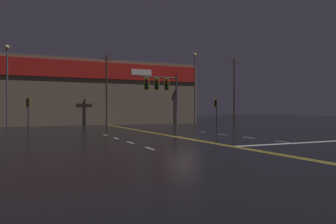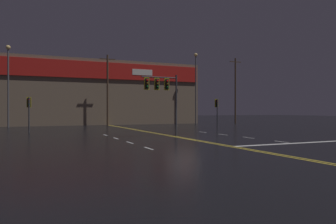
# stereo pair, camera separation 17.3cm
# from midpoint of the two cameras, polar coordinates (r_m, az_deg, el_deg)

# --- Properties ---
(ground_plane) EXTENTS (200.00, 200.00, 0.00)m
(ground_plane) POSITION_cam_midpoint_polar(r_m,az_deg,el_deg) (25.37, 2.82, -4.55)
(ground_plane) COLOR black
(road_markings) EXTENTS (14.32, 60.00, 0.01)m
(road_markings) POSITION_cam_midpoint_polar(r_m,az_deg,el_deg) (24.71, 6.02, -4.67)
(road_markings) COLOR gold
(road_markings) RESTS_ON ground
(traffic_signal_median) EXTENTS (3.12, 0.36, 5.07)m
(traffic_signal_median) POSITION_cam_midpoint_polar(r_m,az_deg,el_deg) (26.68, -0.96, 4.14)
(traffic_signal_median) COLOR #38383D
(traffic_signal_median) RESTS_ON ground
(traffic_signal_corner_northwest) EXTENTS (0.42, 0.36, 3.41)m
(traffic_signal_corner_northwest) POSITION_cam_midpoint_polar(r_m,az_deg,el_deg) (33.87, -22.92, 0.88)
(traffic_signal_corner_northwest) COLOR #38383D
(traffic_signal_corner_northwest) RESTS_ON ground
(traffic_signal_corner_northeast) EXTENTS (0.42, 0.36, 3.51)m
(traffic_signal_corner_northeast) POSITION_cam_midpoint_polar(r_m,az_deg,el_deg) (39.50, 8.62, 0.91)
(traffic_signal_corner_northeast) COLOR #38383D
(traffic_signal_corner_northeast) RESTS_ON ground
(streetlight_near_left) EXTENTS (0.56, 0.56, 10.18)m
(streetlight_near_left) POSITION_cam_midpoint_polar(r_m,az_deg,el_deg) (44.99, -25.97, 5.73)
(streetlight_near_left) COLOR #59595E
(streetlight_near_left) RESTS_ON ground
(streetlight_near_right) EXTENTS (0.56, 0.56, 11.18)m
(streetlight_near_right) POSITION_cam_midpoint_polar(r_m,az_deg,el_deg) (52.00, 4.96, 5.61)
(streetlight_near_right) COLOR #59595E
(streetlight_near_right) RESTS_ON ground
(building_backdrop) EXTENTS (29.80, 10.23, 9.63)m
(building_backdrop) POSITION_cam_midpoint_polar(r_m,az_deg,el_deg) (53.61, -11.49, 3.16)
(building_backdrop) COLOR #7A6651
(building_backdrop) RESTS_ON ground
(utility_pole_row) EXTENTS (43.86, 0.26, 12.68)m
(utility_pole_row) POSITION_cam_midpoint_polar(r_m,az_deg,el_deg) (46.64, -11.12, 4.82)
(utility_pole_row) COLOR #4C3828
(utility_pole_row) RESTS_ON ground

